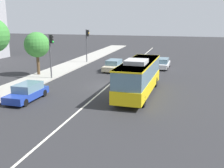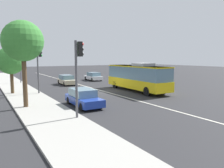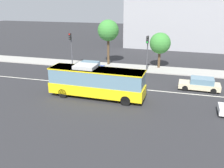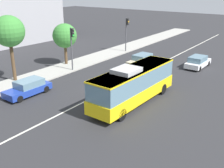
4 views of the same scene
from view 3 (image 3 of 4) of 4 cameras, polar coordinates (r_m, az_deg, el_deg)
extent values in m
plane|color=#28282B|center=(28.39, 2.99, -0.92)|extent=(160.00, 160.00, 0.00)
cube|color=#9E9B93|center=(36.57, 6.01, 3.73)|extent=(80.00, 3.75, 0.14)
cube|color=silver|center=(28.39, 2.99, -0.91)|extent=(76.00, 0.16, 0.01)
cube|color=yellow|center=(25.34, -3.61, -1.11)|extent=(10.07, 2.80, 1.10)
cube|color=slate|center=(24.91, -3.67, 1.78)|extent=(9.87, 2.71, 1.58)
cube|color=yellow|center=(24.70, -3.71, 3.39)|extent=(9.97, 2.77, 0.12)
cube|color=#B2B2B2|center=(25.08, -6.29, 4.12)|extent=(2.25, 1.86, 0.36)
cylinder|color=black|center=(25.58, 4.44, -2.07)|extent=(1.01, 0.33, 1.00)
cylinder|color=black|center=(23.59, 3.23, -3.93)|extent=(1.01, 0.33, 1.00)
cylinder|color=black|center=(27.75, -9.37, -0.55)|extent=(1.01, 0.33, 1.00)
cylinder|color=black|center=(25.94, -11.50, -2.11)|extent=(1.01, 0.33, 1.00)
cube|color=#1E3899|center=(34.96, -5.58, 3.80)|extent=(4.52, 1.85, 0.60)
cube|color=slate|center=(34.71, -5.23, 4.75)|extent=(2.54, 1.69, 0.64)
cylinder|color=black|center=(34.88, -8.35, 3.30)|extent=(0.64, 0.23, 0.64)
cylinder|color=black|center=(36.29, -7.32, 3.97)|extent=(0.64, 0.23, 0.64)
cylinder|color=black|center=(33.78, -3.70, 2.94)|extent=(0.64, 0.23, 0.64)
cylinder|color=black|center=(35.23, -2.82, 3.64)|extent=(0.64, 0.23, 0.64)
cube|color=#C6B793|center=(29.29, 19.83, -0.35)|extent=(4.57, 1.98, 0.60)
cube|color=slate|center=(29.12, 20.46, 0.75)|extent=(2.59, 1.76, 0.64)
cylinder|color=black|center=(28.56, 16.82, -0.94)|extent=(0.65, 0.25, 0.64)
cylinder|color=black|center=(30.08, 16.92, 0.06)|extent=(0.65, 0.25, 0.64)
cylinder|color=black|center=(28.72, 22.79, -1.54)|extent=(0.65, 0.25, 0.64)
cylinder|color=black|center=(30.23, 22.59, -0.52)|extent=(0.65, 0.25, 0.64)
cylinder|color=#47474C|center=(34.34, 8.30, 6.97)|extent=(0.16, 0.16, 5.20)
cube|color=black|center=(33.70, 8.37, 10.28)|extent=(0.34, 0.30, 0.96)
sphere|color=#2D2D2D|center=(33.51, 8.34, 10.79)|extent=(0.22, 0.22, 0.22)
sphere|color=#2D2D2D|center=(33.55, 8.32, 10.25)|extent=(0.22, 0.22, 0.22)
sphere|color=#1ED838|center=(33.60, 8.29, 9.71)|extent=(0.22, 0.22, 0.22)
cylinder|color=#47474C|center=(37.58, -9.49, 7.96)|extent=(0.16, 0.16, 5.20)
cube|color=black|center=(37.00, -9.88, 10.99)|extent=(0.34, 0.30, 0.96)
sphere|color=red|center=(36.83, -10.02, 11.45)|extent=(0.22, 0.22, 0.22)
sphere|color=#2D2D2D|center=(36.87, -9.99, 10.95)|extent=(0.22, 0.22, 0.22)
sphere|color=#2D2D2D|center=(36.92, -9.96, 10.46)|extent=(0.22, 0.22, 0.22)
cylinder|color=#4C3823|center=(36.93, 11.02, 5.64)|extent=(0.36, 0.36, 2.65)
sphere|color=#387F33|center=(36.44, 11.27, 9.42)|extent=(3.06, 3.06, 3.06)
cylinder|color=#4C3823|center=(38.06, -0.87, 7.58)|extent=(0.36, 0.36, 4.19)
sphere|color=#387F33|center=(37.54, -0.90, 12.52)|extent=(3.21, 3.21, 3.21)
cube|color=#939399|center=(55.94, 15.85, 15.47)|extent=(22.58, 12.87, 13.60)
camera|label=1|loc=(36.92, -45.22, 9.43)|focal=43.32mm
camera|label=2|loc=(48.60, -21.51, 11.23)|focal=34.71mm
camera|label=4|loc=(29.07, -53.50, 11.87)|focal=43.34mm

